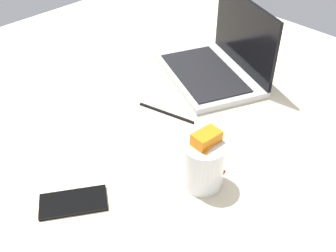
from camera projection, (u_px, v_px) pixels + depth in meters
The scene contains 5 objects.
bed_mattress at pixel (198, 141), 114.12cm from camera, with size 180.00×140.00×18.00cm, color beige.
laptop at pixel (218, 63), 121.70cm from camera, with size 39.42×34.21×23.00cm.
snack_cup at pixel (204, 162), 85.38cm from camera, with size 9.00×9.00×13.69cm.
cell_phone at pixel (73, 202), 84.35cm from camera, with size 6.80×14.00×0.80cm, color black.
charger_cable at pixel (166, 113), 108.91cm from camera, with size 17.00×0.60×0.60cm, color black.
Camera 1 is at (55.47, -66.78, 83.68)cm, focal length 42.96 mm.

